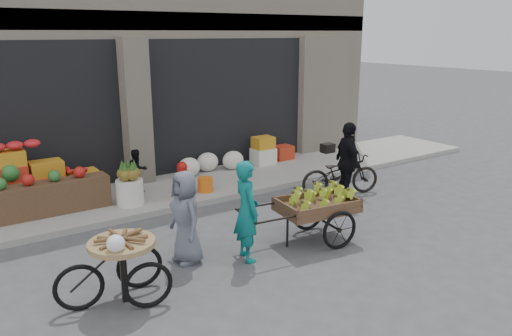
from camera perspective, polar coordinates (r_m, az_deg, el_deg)
ground at (r=7.44m, az=1.59°, el=-11.61°), size 80.00×80.00×0.00m
sidewalk at (r=10.76m, az=-11.29°, el=-2.92°), size 18.00×2.20×0.12m
building at (r=13.96m, az=-18.64°, el=14.53°), size 14.00×6.45×7.00m
fruit_display at (r=10.21m, az=-25.00°, el=-1.48°), size 3.10×1.12×1.24m
pineapple_bin at (r=9.96m, az=-14.21°, el=-2.69°), size 0.52×0.52×0.50m
fire_hydrant at (r=10.28m, az=-8.42°, el=-1.05°), size 0.22×0.22×0.71m
orange_bucket at (r=10.52m, az=-5.81°, el=-1.90°), size 0.32×0.32×0.30m
right_bay_goods at (r=12.35m, az=-1.30°, el=1.42°), size 3.35×0.60×0.70m
seated_person at (r=10.58m, az=-13.40°, el=-0.38°), size 0.51×0.43×0.93m
banana_cart at (r=8.22m, az=6.71°, el=-4.08°), size 2.23×1.12×0.90m
vendor_woman at (r=7.49m, az=-1.08°, el=-4.92°), size 0.47×0.62×1.55m
tricycle_cart at (r=6.63m, az=-15.04°, el=-10.22°), size 1.46×0.98×0.95m
vendor_grey at (r=7.51m, az=-8.02°, el=-5.57°), size 0.46×0.70×1.42m
bicycle at (r=10.74m, az=9.62°, el=-0.69°), size 1.82×1.14×0.90m
cyclist at (r=10.23m, az=10.44°, el=0.63°), size 0.70×1.04×1.64m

